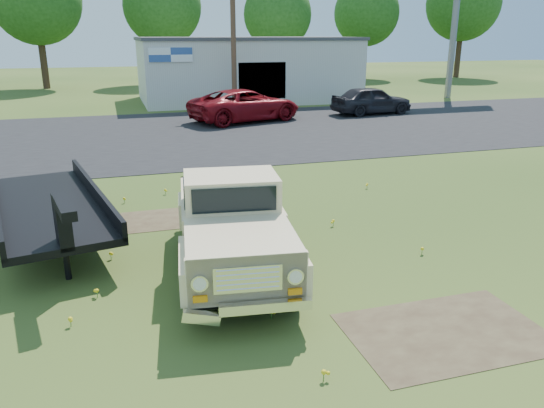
{
  "coord_description": "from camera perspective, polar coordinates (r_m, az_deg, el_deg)",
  "views": [
    {
      "loc": [
        -3.11,
        -9.01,
        4.34
      ],
      "look_at": [
        -0.07,
        1.0,
        0.98
      ],
      "focal_mm": 35.0,
      "sensor_mm": 36.0,
      "label": 1
    }
  ],
  "objects": [
    {
      "name": "treeline_d",
      "position": [
        49.83,
        -11.71,
        20.1
      ],
      "size": [
        6.72,
        6.72,
        10.0
      ],
      "color": "#3B281A",
      "rests_on": "ground"
    },
    {
      "name": "flatbed_trailer",
      "position": [
        12.58,
        -22.97,
        0.3
      ],
      "size": [
        3.3,
        6.58,
        1.72
      ],
      "primitive_type": null,
      "rotation": [
        0.0,
        0.0,
        0.2
      ],
      "color": "black",
      "rests_on": "ground"
    },
    {
      "name": "treeline_f",
      "position": [
        56.44,
        10.12,
        19.56
      ],
      "size": [
        6.4,
        6.4,
        9.52
      ],
      "color": "#3B281A",
      "rests_on": "ground"
    },
    {
      "name": "utility_pole_mid",
      "position": [
        31.82,
        -4.2,
        18.25
      ],
      "size": [
        1.6,
        0.3,
        9.0
      ],
      "color": "#4E3524",
      "rests_on": "ground"
    },
    {
      "name": "dirt_patch_a",
      "position": [
        8.73,
        18.23,
        -12.99
      ],
      "size": [
        3.0,
        2.0,
        0.01
      ],
      "primitive_type": "cube",
      "color": "#433224",
      "rests_on": "ground"
    },
    {
      "name": "ground",
      "position": [
        10.48,
        1.95,
        -6.67
      ],
      "size": [
        140.0,
        140.0,
        0.0
      ],
      "primitive_type": "plane",
      "color": "#284315",
      "rests_on": "ground"
    },
    {
      "name": "treeline_c",
      "position": [
        48.83,
        -24.07,
        19.43
      ],
      "size": [
        7.04,
        7.04,
        10.47
      ],
      "color": "#3B281A",
      "rests_on": "ground"
    },
    {
      "name": "commercial_building",
      "position": [
        37.21,
        -2.78,
        14.35
      ],
      "size": [
        14.2,
        8.2,
        4.15
      ],
      "color": "beige",
      "rests_on": "ground"
    },
    {
      "name": "treeline_e",
      "position": [
        50.36,
        0.61,
        19.69
      ],
      "size": [
        6.08,
        6.08,
        9.04
      ],
      "color": "#3B281A",
      "rests_on": "ground"
    },
    {
      "name": "treeline_g",
      "position": [
        60.36,
        19.9,
        19.6
      ],
      "size": [
        7.36,
        7.36,
        10.95
      ],
      "color": "#3B281A",
      "rests_on": "ground"
    },
    {
      "name": "dark_sedan",
      "position": [
        30.89,
        10.65,
        10.9
      ],
      "size": [
        4.71,
        2.25,
        1.55
      ],
      "primitive_type": "imported",
      "rotation": [
        0.0,
        0.0,
        1.66
      ],
      "color": "black",
      "rests_on": "ground"
    },
    {
      "name": "vintage_pickup_truck",
      "position": [
        10.01,
        -4.35,
        -2.04
      ],
      "size": [
        2.68,
        5.45,
        1.9
      ],
      "primitive_type": null,
      "rotation": [
        0.0,
        0.0,
        -0.13
      ],
      "color": "beige",
      "rests_on": "ground"
    },
    {
      "name": "red_pickup",
      "position": [
        27.88,
        -2.86,
        10.54
      ],
      "size": [
        6.42,
        4.38,
        1.63
      ],
      "primitive_type": "imported",
      "rotation": [
        0.0,
        0.0,
        1.88
      ],
      "color": "maroon",
      "rests_on": "ground"
    },
    {
      "name": "dirt_patch_b",
      "position": [
        13.29,
        -11.18,
        -1.6
      ],
      "size": [
        2.2,
        1.6,
        0.01
      ],
      "primitive_type": "cube",
      "color": "#433224",
      "rests_on": "ground"
    },
    {
      "name": "asphalt_lot",
      "position": [
        24.6,
        -9.45,
        7.42
      ],
      "size": [
        90.0,
        14.0,
        0.02
      ],
      "primitive_type": "cube",
      "color": "black",
      "rests_on": "ground"
    }
  ]
}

